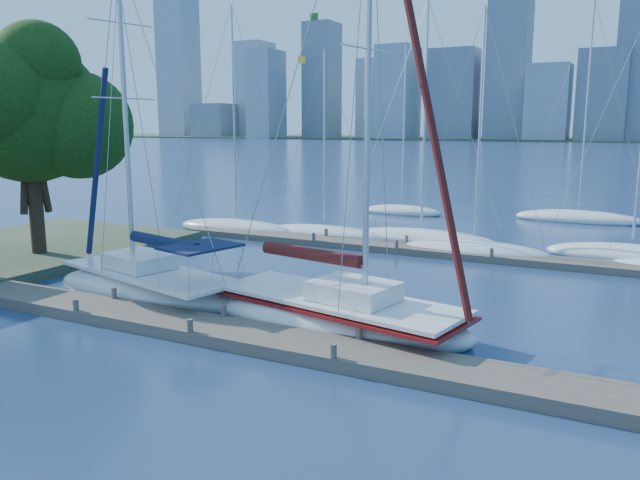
% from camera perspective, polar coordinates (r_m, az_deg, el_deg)
% --- Properties ---
extents(ground, '(700.00, 700.00, 0.00)m').
position_cam_1_polar(ground, '(21.01, -10.21, -8.56)').
color(ground, navy).
rests_on(ground, ground).
extents(near_dock, '(26.00, 2.00, 0.40)m').
position_cam_1_polar(near_dock, '(20.95, -10.22, -8.05)').
color(near_dock, brown).
rests_on(near_dock, ground).
extents(far_dock, '(30.00, 1.80, 0.36)m').
position_cam_1_polar(far_dock, '(33.99, 9.05, -0.92)').
color(far_dock, brown).
rests_on(far_dock, ground).
extents(far_shore, '(800.00, 100.00, 1.50)m').
position_cam_1_polar(far_shore, '(336.05, 25.12, 8.26)').
color(far_shore, '#38472D').
rests_on(far_shore, ground).
extents(tree, '(9.12, 8.29, 11.55)m').
position_cam_1_polar(tree, '(33.73, -25.15, 10.90)').
color(tree, black).
rests_on(tree, ground).
extents(sailboat_navy, '(9.74, 5.22, 14.00)m').
position_cam_1_polar(sailboat_navy, '(25.76, -15.36, -2.87)').
color(sailboat_navy, white).
rests_on(sailboat_navy, ground).
extents(sailboat_maroon, '(9.89, 4.85, 16.22)m').
position_cam_1_polar(sailboat_maroon, '(20.96, 1.66, -4.99)').
color(sailboat_maroon, white).
rests_on(sailboat_maroon, ground).
extents(bg_boat_0, '(9.01, 4.15, 14.42)m').
position_cam_1_polar(bg_boat_0, '(40.84, -7.62, 1.15)').
color(bg_boat_0, white).
rests_on(bg_boat_0, ground).
extents(bg_boat_1, '(8.44, 4.16, 11.53)m').
position_cam_1_polar(bg_boat_1, '(38.45, 0.39, 0.62)').
color(bg_boat_1, white).
rests_on(bg_boat_1, ground).
extents(bg_boat_2, '(9.24, 4.60, 13.97)m').
position_cam_1_polar(bg_boat_2, '(37.19, 9.24, 0.20)').
color(bg_boat_2, white).
rests_on(bg_boat_2, ground).
extents(bg_boat_3, '(8.19, 5.02, 13.02)m').
position_cam_1_polar(bg_boat_3, '(33.99, 13.92, -0.93)').
color(bg_boat_3, white).
rests_on(bg_boat_3, ground).
extents(bg_boat_4, '(8.44, 3.10, 13.12)m').
position_cam_1_polar(bg_boat_4, '(35.65, 26.60, -1.21)').
color(bg_boat_4, white).
rests_on(bg_boat_4, ground).
extents(bg_boat_6, '(6.57, 3.52, 13.07)m').
position_cam_1_polar(bg_boat_6, '(49.10, 7.50, 2.69)').
color(bg_boat_6, white).
rests_on(bg_boat_6, ground).
extents(bg_boat_7, '(8.97, 4.22, 15.61)m').
position_cam_1_polar(bg_boat_7, '(48.40, 22.54, 1.91)').
color(bg_boat_7, white).
rests_on(bg_boat_7, ground).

